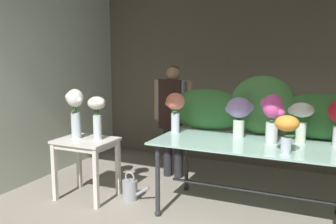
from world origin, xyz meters
TOP-DOWN VIEW (x-y plane):
  - ground_plane at (0.00, 1.73)m, footprint 7.61×7.61m
  - wall_back at (0.00, 3.46)m, footprint 5.13×0.12m
  - wall_left at (-2.57, 1.73)m, footprint 0.12×3.58m
  - display_table_glass at (0.39, 1.57)m, footprint 1.96×1.03m
  - side_table_white at (-1.49, 1.27)m, footprint 0.67×0.54m
  - florist at (-0.86, 2.39)m, footprint 0.57×0.24m
  - foliage_backdrop at (0.49, 1.96)m, footprint 2.24×0.27m
  - vase_lilac_hydrangea at (0.22, 1.71)m, footprint 0.30×0.27m
  - vase_ivory_carnations at (0.86, 1.71)m, footprint 0.26×0.24m
  - vase_fuchsia_freesia at (0.60, 1.58)m, footprint 0.26×0.20m
  - vase_sunset_tulips at (0.78, 1.22)m, footprint 0.22×0.22m
  - vase_coral_ranunculus at (-0.50, 1.64)m, footprint 0.23×0.22m
  - vase_white_roses_tall at (-1.62, 1.27)m, footprint 0.23×0.20m
  - vase_cream_lisianthus_tall at (-1.35, 1.32)m, footprint 0.23×0.21m
  - watering_can at (-0.98, 1.42)m, footprint 0.35×0.18m

SIDE VIEW (x-z plane):
  - ground_plane at x=0.00m, z-range 0.00..0.00m
  - watering_can at x=-0.98m, z-range -0.05..0.30m
  - side_table_white at x=-1.49m, z-range 0.25..0.97m
  - display_table_glass at x=0.39m, z-range 0.29..1.11m
  - florist at x=-0.86m, z-range 0.17..1.73m
  - vase_cream_lisianthus_tall at x=-1.35m, z-range 0.79..1.30m
  - vase_sunset_tulips at x=0.78m, z-range 0.88..1.24m
  - vase_white_roses_tall at x=-1.62m, z-range 0.78..1.37m
  - foliage_backdrop at x=0.49m, z-range 0.76..1.43m
  - vase_ivory_carnations at x=0.86m, z-range 0.89..1.30m
  - vase_lilac_hydrangea at x=0.22m, z-range 0.88..1.32m
  - vase_coral_ranunculus at x=-0.50m, z-range 0.88..1.35m
  - vase_fuchsia_freesia at x=0.60m, z-range 0.86..1.37m
  - wall_back at x=0.00m, z-range 0.00..2.79m
  - wall_left at x=-2.57m, z-range 0.00..2.79m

